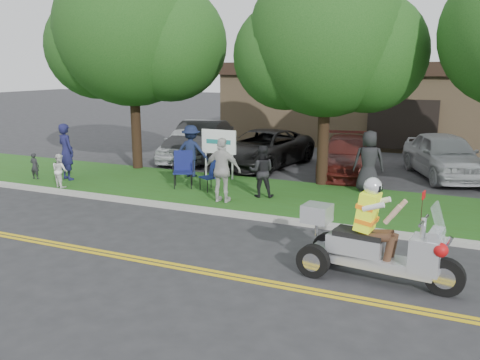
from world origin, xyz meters
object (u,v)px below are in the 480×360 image
at_px(trike_scooter, 371,245).
at_px(lawn_chair_a, 212,173).
at_px(parked_car_far_left, 188,143).
at_px(lawn_chair_b, 183,167).
at_px(parked_car_mid, 262,149).
at_px(parked_car_right, 347,156).
at_px(parked_car_far_right, 444,155).
at_px(parked_car_left, 200,140).
at_px(spectator_adult_left, 66,152).
at_px(spectator_adult_right, 223,170).
at_px(spectator_adult_mid, 262,171).

height_order(trike_scooter, lawn_chair_a, trike_scooter).
bearing_deg(parked_car_far_left, lawn_chair_b, -74.63).
bearing_deg(parked_car_mid, parked_car_right, 6.24).
distance_m(lawn_chair_b, parked_car_far_right, 9.09).
relative_size(trike_scooter, parked_car_left, 0.61).
xyz_separation_m(lawn_chair_b, parked_car_right, (4.18, 4.35, -0.06)).
height_order(lawn_chair_b, spectator_adult_left, spectator_adult_left).
relative_size(lawn_chair_a, spectator_adult_right, 0.52).
bearing_deg(lawn_chair_a, lawn_chair_b, -151.35).
bearing_deg(lawn_chair_b, trike_scooter, -61.86).
xyz_separation_m(trike_scooter, parked_car_right, (-2.45, 9.01, 0.01)).
bearing_deg(lawn_chair_a, spectator_adult_left, -141.71).
bearing_deg(lawn_chair_b, spectator_adult_mid, -30.83).
height_order(lawn_chair_a, parked_car_right, parked_car_right).
xyz_separation_m(lawn_chair_a, spectator_adult_left, (-5.10, -0.66, 0.41)).
bearing_deg(lawn_chair_b, parked_car_mid, 52.17).
bearing_deg(lawn_chair_a, parked_car_left, 152.86).
distance_m(spectator_adult_left, parked_car_right, 9.67).
bearing_deg(parked_car_far_right, parked_car_left, 158.95).
bearing_deg(trike_scooter, spectator_adult_right, 149.60).
bearing_deg(spectator_adult_mid, spectator_adult_left, -12.25).
bearing_deg(spectator_adult_mid, lawn_chair_b, -20.62).
distance_m(spectator_adult_mid, parked_car_mid, 5.04).
distance_m(lawn_chair_a, parked_car_mid, 4.54).
height_order(spectator_adult_left, parked_car_right, spectator_adult_left).
height_order(lawn_chair_a, spectator_adult_right, spectator_adult_right).
bearing_deg(spectator_adult_left, spectator_adult_right, -166.31).
bearing_deg(spectator_adult_left, lawn_chair_b, -152.01).
bearing_deg(spectator_adult_mid, lawn_chair_a, -21.74).
xyz_separation_m(lawn_chair_a, parked_car_left, (-3.16, 5.06, 0.15)).
bearing_deg(trike_scooter, parked_car_far_left, 140.84).
height_order(trike_scooter, parked_car_left, trike_scooter).
bearing_deg(spectator_adult_left, parked_car_mid, -115.37).
distance_m(lawn_chair_a, spectator_adult_right, 1.50).
height_order(parked_car_far_left, parked_car_far_right, parked_car_far_right).
bearing_deg(parked_car_far_left, lawn_chair_a, -65.57).
bearing_deg(parked_car_left, spectator_adult_mid, -57.59).
height_order(spectator_adult_left, parked_car_far_right, spectator_adult_left).
xyz_separation_m(parked_car_left, parked_car_far_right, (9.50, 0.28, -0.00)).
xyz_separation_m(spectator_adult_mid, parked_car_far_right, (4.66, 5.50, -0.07)).
xyz_separation_m(parked_car_right, parked_car_far_right, (3.20, 0.95, 0.11)).
bearing_deg(parked_car_far_left, spectator_adult_left, -120.31).
distance_m(lawn_chair_b, parked_car_right, 6.03).
height_order(lawn_chair_b, parked_car_mid, parked_car_mid).
distance_m(lawn_chair_b, parked_car_left, 5.45).
xyz_separation_m(trike_scooter, lawn_chair_a, (-5.59, 4.61, -0.03)).
relative_size(lawn_chair_a, parked_car_far_left, 0.22).
distance_m(spectator_adult_left, spectator_adult_mid, 6.80).
distance_m(spectator_adult_right, parked_car_far_right, 8.46).
bearing_deg(lawn_chair_a, parked_car_far_left, 158.00).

